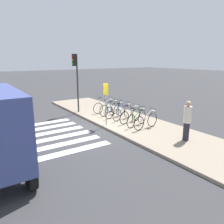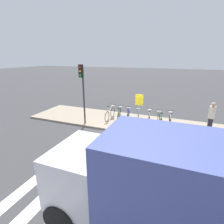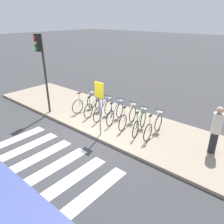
{
  "view_description": "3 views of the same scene",
  "coord_description": "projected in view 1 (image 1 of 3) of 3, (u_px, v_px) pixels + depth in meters",
  "views": [
    {
      "loc": [
        9.87,
        -5.75,
        3.61
      ],
      "look_at": [
        0.84,
        0.31,
        0.93
      ],
      "focal_mm": 35.0,
      "sensor_mm": 36.0,
      "label": 1
    },
    {
      "loc": [
        2.37,
        -9.04,
        4.36
      ],
      "look_at": [
        -1.39,
        0.41,
        1.1
      ],
      "focal_mm": 28.0,
      "sensor_mm": 36.0,
      "label": 2
    },
    {
      "loc": [
        5.72,
        -5.41,
        4.6
      ],
      "look_at": [
        0.71,
        0.53,
        1.18
      ],
      "focal_mm": 35.0,
      "sensor_mm": 36.0,
      "label": 3
    }
  ],
  "objects": [
    {
      "name": "sign_post",
      "position": [
        106.0,
        97.0,
        11.47
      ],
      "size": [
        0.44,
        0.07,
        2.23
      ],
      "color": "#99999E",
      "rests_on": "sidewalk"
    },
    {
      "name": "traffic_light",
      "position": [
        76.0,
        71.0,
        14.05
      ],
      "size": [
        0.24,
        0.4,
        3.78
      ],
      "color": "#2D2D2D",
      "rests_on": "sidewalk"
    },
    {
      "name": "parked_bicycle_2",
      "position": [
        116.0,
        110.0,
        13.25
      ],
      "size": [
        0.52,
        1.69,
        1.05
      ],
      "color": "black",
      "rests_on": "sidewalk"
    },
    {
      "name": "parked_bicycle_6",
      "position": [
        147.0,
        120.0,
        11.14
      ],
      "size": [
        0.46,
        1.71,
        1.05
      ],
      "color": "black",
      "rests_on": "sidewalk"
    },
    {
      "name": "parked_bicycle_4",
      "position": [
        131.0,
        114.0,
        12.19
      ],
      "size": [
        0.49,
        1.69,
        1.05
      ],
      "color": "black",
      "rests_on": "sidewalk"
    },
    {
      "name": "pedestrian",
      "position": [
        187.0,
        120.0,
        9.36
      ],
      "size": [
        0.34,
        0.34,
        1.75
      ],
      "color": "#23232D",
      "rests_on": "sidewalk"
    },
    {
      "name": "sidewalk",
      "position": [
        124.0,
        120.0,
        12.86
      ],
      "size": [
        15.47,
        3.46,
        0.12
      ],
      "color": "gray",
      "rests_on": "ground_plane"
    },
    {
      "name": "ground_plane",
      "position": [
        99.0,
        126.0,
        11.93
      ],
      "size": [
        120.0,
        120.0,
        0.0
      ],
      "primitive_type": "plane",
      "color": "#38383A"
    },
    {
      "name": "parked_bicycle_1",
      "position": [
        111.0,
        108.0,
        13.79
      ],
      "size": [
        0.51,
        1.69,
        1.05
      ],
      "color": "black",
      "rests_on": "sidewalk"
    },
    {
      "name": "parked_bicycle_5",
      "position": [
        138.0,
        117.0,
        11.57
      ],
      "size": [
        0.6,
        1.66,
        1.05
      ],
      "color": "black",
      "rests_on": "sidewalk"
    },
    {
      "name": "parked_bicycle_3",
      "position": [
        124.0,
        112.0,
        12.77
      ],
      "size": [
        0.56,
        1.67,
        1.05
      ],
      "color": "black",
      "rests_on": "sidewalk"
    },
    {
      "name": "road_crosswalk",
      "position": [
        1.0,
        145.0,
        9.32
      ],
      "size": [
        4.95,
        8.0,
        0.01
      ],
      "color": "silver",
      "rests_on": "ground_plane"
    },
    {
      "name": "parked_bicycle_0",
      "position": [
        106.0,
        106.0,
        14.38
      ],
      "size": [
        0.46,
        1.71,
        1.05
      ],
      "color": "black",
      "rests_on": "sidewalk"
    }
  ]
}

